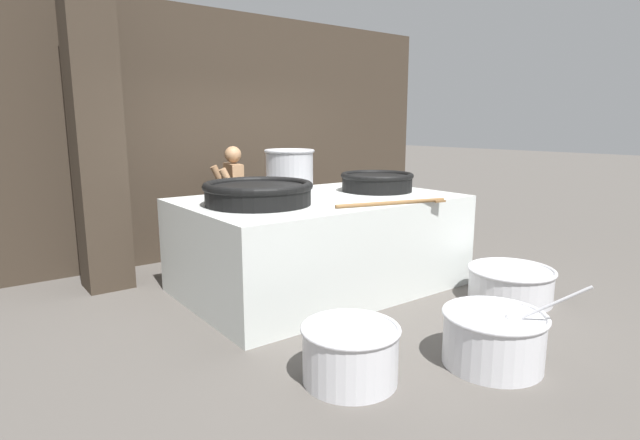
# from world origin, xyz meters

# --- Properties ---
(ground_plane) EXTENTS (60.00, 60.00, 0.00)m
(ground_plane) POSITION_xyz_m (0.00, 0.00, 0.00)
(ground_plane) COLOR #56514C
(back_wall) EXTENTS (7.10, 0.24, 3.36)m
(back_wall) POSITION_xyz_m (0.00, 2.22, 1.68)
(back_wall) COLOR #382D23
(back_wall) RESTS_ON ground_plane
(support_pillar) EXTENTS (0.48, 0.48, 3.36)m
(support_pillar) POSITION_xyz_m (-1.94, 1.46, 1.68)
(support_pillar) COLOR #382D23
(support_pillar) RESTS_ON ground_plane
(hearth_platform) EXTENTS (2.98, 1.93, 1.03)m
(hearth_platform) POSITION_xyz_m (0.00, 0.00, 0.52)
(hearth_platform) COLOR silver
(hearth_platform) RESTS_ON ground_plane
(giant_wok_near) EXTENTS (1.10, 1.10, 0.23)m
(giant_wok_near) POSITION_xyz_m (-0.81, -0.05, 1.16)
(giant_wok_near) COLOR black
(giant_wok_near) RESTS_ON hearth_platform
(giant_wok_far) EXTENTS (0.87, 0.87, 0.22)m
(giant_wok_far) POSITION_xyz_m (0.86, -0.00, 1.15)
(giant_wok_far) COLOR black
(giant_wok_far) RESTS_ON hearth_platform
(stock_pot) EXTENTS (0.61, 0.61, 0.50)m
(stock_pot) POSITION_xyz_m (0.03, 0.65, 1.29)
(stock_pot) COLOR #9E9EA3
(stock_pot) RESTS_ON hearth_platform
(stirring_paddle) EXTENTS (1.21, 0.38, 0.04)m
(stirring_paddle) POSITION_xyz_m (0.31, -0.88, 1.05)
(stirring_paddle) COLOR brown
(stirring_paddle) RESTS_ON hearth_platform
(cook) EXTENTS (0.42, 0.61, 1.55)m
(cook) POSITION_xyz_m (-0.30, 1.49, 0.84)
(cook) COLOR #9E7551
(cook) RESTS_ON ground_plane
(prep_bowl_vegetables) EXTENTS (0.79, 0.97, 0.73)m
(prep_bowl_vegetables) POSITION_xyz_m (-0.07, -2.31, 0.23)
(prep_bowl_vegetables) COLOR silver
(prep_bowl_vegetables) RESTS_ON ground_plane
(prep_bowl_meat) EXTENTS (0.89, 0.89, 0.35)m
(prep_bowl_meat) POSITION_xyz_m (1.33, -1.57, 0.19)
(prep_bowl_meat) COLOR silver
(prep_bowl_meat) RESTS_ON ground_plane
(prep_bowl_extra) EXTENTS (0.72, 0.72, 0.42)m
(prep_bowl_extra) POSITION_xyz_m (-1.11, -1.84, 0.23)
(prep_bowl_extra) COLOR silver
(prep_bowl_extra) RESTS_ON ground_plane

